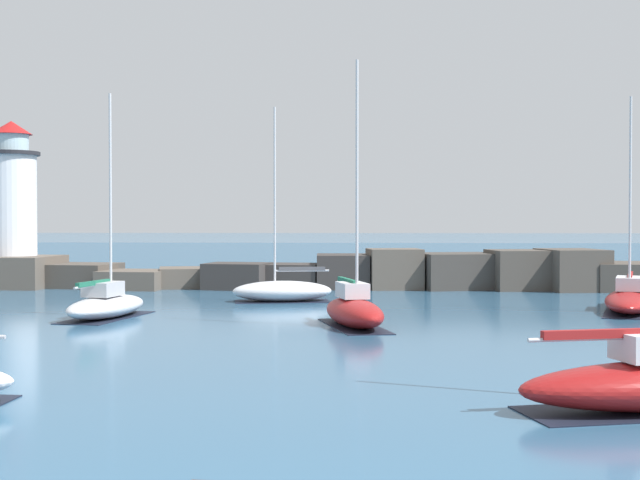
{
  "coord_description": "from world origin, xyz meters",
  "views": [
    {
      "loc": [
        0.29,
        -10.8,
        4.42
      ],
      "look_at": [
        -2.1,
        32.66,
        3.46
      ],
      "focal_mm": 50.0,
      "sensor_mm": 36.0,
      "label": 1
    }
  ],
  "objects_px": {
    "sailboat_moored_2": "(630,299)",
    "sailboat_moored_6": "(282,290)",
    "sailboat_moored_4": "(354,310)",
    "lighthouse": "(12,217)",
    "sailboat_moored_0": "(106,304)"
  },
  "relations": [
    {
      "from": "sailboat_moored_0",
      "to": "sailboat_moored_6",
      "type": "bearing_deg",
      "value": 49.67
    },
    {
      "from": "sailboat_moored_6",
      "to": "sailboat_moored_4",
      "type": "bearing_deg",
      "value": -69.94
    },
    {
      "from": "sailboat_moored_6",
      "to": "sailboat_moored_2",
      "type": "bearing_deg",
      "value": -13.45
    },
    {
      "from": "sailboat_moored_2",
      "to": "sailboat_moored_6",
      "type": "relative_size",
      "value": 0.98
    },
    {
      "from": "lighthouse",
      "to": "sailboat_moored_4",
      "type": "bearing_deg",
      "value": -42.55
    },
    {
      "from": "lighthouse",
      "to": "sailboat_moored_0",
      "type": "relative_size",
      "value": 1.08
    },
    {
      "from": "lighthouse",
      "to": "sailboat_moored_6",
      "type": "xyz_separation_m",
      "value": [
        19.19,
        -10.17,
        -4.06
      ]
    },
    {
      "from": "sailboat_moored_0",
      "to": "sailboat_moored_6",
      "type": "height_order",
      "value": "sailboat_moored_6"
    },
    {
      "from": "sailboat_moored_2",
      "to": "sailboat_moored_4",
      "type": "height_order",
      "value": "sailboat_moored_4"
    },
    {
      "from": "sailboat_moored_2",
      "to": "sailboat_moored_4",
      "type": "relative_size",
      "value": 0.94
    },
    {
      "from": "lighthouse",
      "to": "sailboat_moored_0",
      "type": "distance_m",
      "value": 22.55
    },
    {
      "from": "sailboat_moored_4",
      "to": "sailboat_moored_0",
      "type": "bearing_deg",
      "value": 166.56
    },
    {
      "from": "sailboat_moored_2",
      "to": "sailboat_moored_0",
      "type": "bearing_deg",
      "value": -170.02
    },
    {
      "from": "sailboat_moored_0",
      "to": "sailboat_moored_6",
      "type": "xyz_separation_m",
      "value": [
        7.21,
        8.5,
        -0.01
      ]
    },
    {
      "from": "sailboat_moored_6",
      "to": "sailboat_moored_0",
      "type": "bearing_deg",
      "value": -130.33
    }
  ]
}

